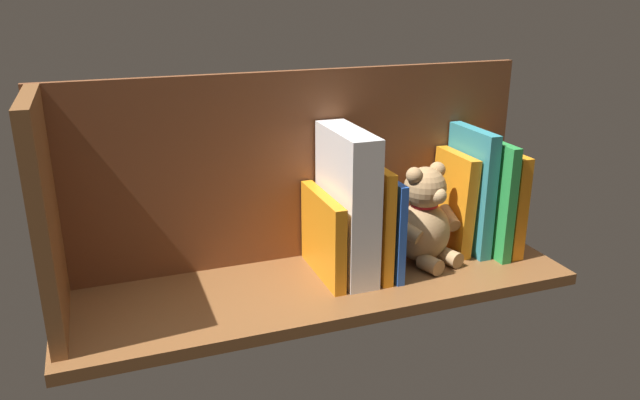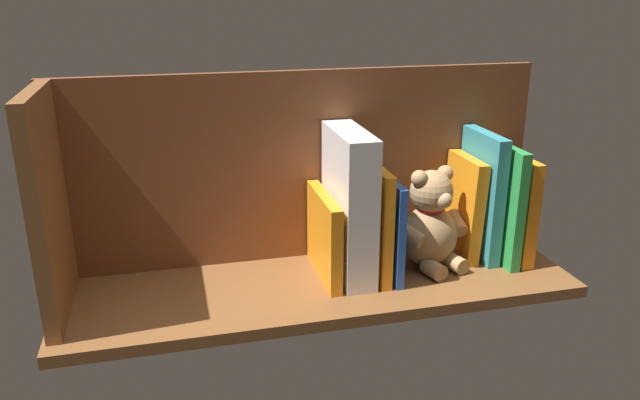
{
  "view_description": "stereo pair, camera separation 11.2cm",
  "coord_description": "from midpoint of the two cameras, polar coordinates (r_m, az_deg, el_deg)",
  "views": [
    {
      "loc": [
        36.37,
        99.18,
        53.33
      ],
      "look_at": [
        0.0,
        0.0,
        16.09
      ],
      "focal_mm": 34.81,
      "sensor_mm": 36.0,
      "label": 1
    },
    {
      "loc": [
        25.68,
        102.47,
        53.33
      ],
      "look_at": [
        0.0,
        0.0,
        16.09
      ],
      "focal_mm": 34.81,
      "sensor_mm": 36.0,
      "label": 2
    }
  ],
  "objects": [
    {
      "name": "ground_plane",
      "position": [
        1.19,
        2.72,
        -7.9
      ],
      "size": [
        95.16,
        29.44,
        2.2
      ],
      "primitive_type": "cube",
      "color": "brown"
    },
    {
      "name": "shelf_back_panel",
      "position": [
        1.22,
        1.2,
        3.06
      ],
      "size": [
        95.16,
        1.5,
        37.74
      ],
      "primitive_type": "cube",
      "color": "brown",
      "rests_on": "ground_plane"
    },
    {
      "name": "shelf_side_divider",
      "position": [
        1.08,
        -21.05,
        -0.62
      ],
      "size": [
        2.4,
        23.44,
        37.74
      ],
      "primitive_type": "cube",
      "color": "brown",
      "rests_on": "ground_plane"
    },
    {
      "name": "book_0",
      "position": [
        1.33,
        19.43,
        -0.47
      ],
      "size": [
        2.65,
        17.16,
        21.23
      ],
      "primitive_type": "cube",
      "color": "orange",
      "rests_on": "ground_plane"
    },
    {
      "name": "book_1",
      "position": [
        1.31,
        18.41,
        -0.12
      ],
      "size": [
        2.07,
        17.66,
        23.68
      ],
      "primitive_type": "cube",
      "color": "green",
      "rests_on": "ground_plane"
    },
    {
      "name": "book_2",
      "position": [
        1.3,
        17.01,
        0.39
      ],
      "size": [
        2.54,
        14.88,
        25.71
      ],
      "primitive_type": "cube",
      "color": "teal",
      "rests_on": "ground_plane"
    },
    {
      "name": "book_3",
      "position": [
        1.3,
        15.48,
        -0.65
      ],
      "size": [
        3.32,
        13.18,
        20.77
      ],
      "primitive_type": "cube",
      "rotation": [
        0.0,
        -0.04,
        0.0
      ],
      "color": "orange",
      "rests_on": "ground_plane"
    },
    {
      "name": "teddy_bear",
      "position": [
        1.24,
        12.7,
        -2.17
      ],
      "size": [
        15.64,
        14.96,
        20.07
      ],
      "rotation": [
        0.0,
        0.0,
        0.28
      ],
      "color": "tan",
      "rests_on": "ground_plane"
    },
    {
      "name": "book_4",
      "position": [
        1.2,
        8.62,
        -2.17
      ],
      "size": [
        1.49,
        18.92,
        19.2
      ],
      "primitive_type": "cube",
      "color": "blue",
      "rests_on": "ground_plane"
    },
    {
      "name": "book_5",
      "position": [
        1.19,
        7.52,
        -1.73
      ],
      "size": [
        2.04,
        18.72,
        21.61
      ],
      "primitive_type": "cube",
      "color": "orange",
      "rests_on": "ground_plane"
    },
    {
      "name": "dictionary_thick_white",
      "position": [
        1.16,
        5.45,
        -0.44
      ],
      "size": [
        5.86,
        18.73,
        28.17
      ],
      "primitive_type": "cube",
      "color": "white",
      "rests_on": "ground_plane"
    },
    {
      "name": "book_6",
      "position": [
        1.17,
        3.12,
        -3.35
      ],
      "size": [
        2.24,
        18.62,
        16.29
      ],
      "primitive_type": "cube",
      "color": "orange",
      "rests_on": "ground_plane"
    }
  ]
}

